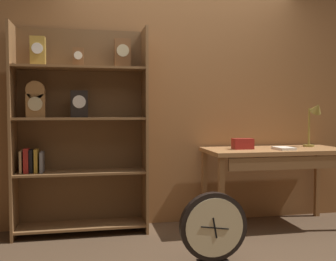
{
  "coord_description": "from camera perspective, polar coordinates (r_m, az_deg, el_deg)",
  "views": [
    {
      "loc": [
        -0.96,
        -2.85,
        1.19
      ],
      "look_at": [
        -0.22,
        0.8,
        1.01
      ],
      "focal_mm": 41.56,
      "sensor_mm": 36.0,
      "label": 1
    }
  ],
  "objects": [
    {
      "name": "back_wood_panel",
      "position": [
        4.18,
        1.87,
        4.32
      ],
      "size": [
        4.8,
        0.05,
        2.6
      ],
      "primitive_type": "cube",
      "color": "brown",
      "rests_on": "ground"
    },
    {
      "name": "round_clock_large",
      "position": [
        3.1,
        6.67,
        -14.09
      ],
      "size": [
        0.53,
        0.11,
        0.57
      ],
      "color": "black",
      "rests_on": "ground"
    },
    {
      "name": "desk_lamp",
      "position": [
        4.45,
        20.77,
        2.12
      ],
      "size": [
        0.18,
        0.19,
        0.49
      ],
      "color": "olive",
      "rests_on": "workbench"
    },
    {
      "name": "bookshelf",
      "position": [
        3.87,
        -13.13,
        0.36
      ],
      "size": [
        1.27,
        0.35,
        2.0
      ],
      "color": "brown",
      "rests_on": "ground"
    },
    {
      "name": "open_repair_manual",
      "position": [
        4.06,
        16.62,
        -2.52
      ],
      "size": [
        0.17,
        0.22,
        0.02
      ],
      "primitive_type": "cube",
      "rotation": [
        0.0,
        0.0,
        0.03
      ],
      "color": "silver",
      "rests_on": "workbench"
    },
    {
      "name": "workbench",
      "position": [
        4.13,
        15.51,
        -3.86
      ],
      "size": [
        1.43,
        0.64,
        0.81
      ],
      "color": "#9E6B3D",
      "rests_on": "ground"
    },
    {
      "name": "toolbox_small",
      "position": [
        4.0,
        10.9,
        -1.93
      ],
      "size": [
        0.2,
        0.11,
        0.11
      ],
      "primitive_type": "cube",
      "color": "maroon",
      "rests_on": "workbench"
    }
  ]
}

